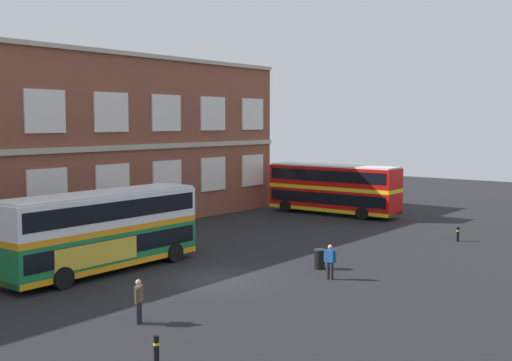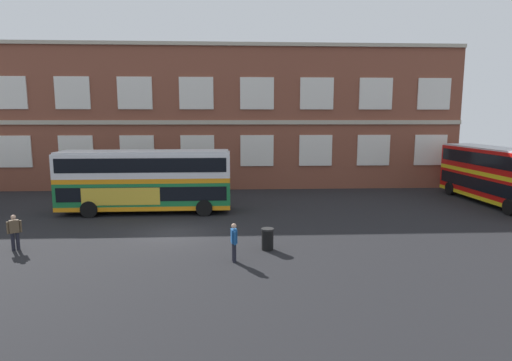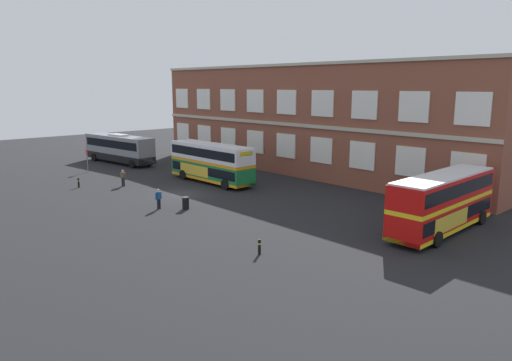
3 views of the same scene
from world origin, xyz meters
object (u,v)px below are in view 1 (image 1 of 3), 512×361
object	(u,v)px
waiting_passenger	(139,299)
safety_bollard_east	(156,350)
double_decker_near	(102,230)
station_litter_bin	(320,259)
safety_bollard_west	(458,234)
double_decker_middle	(333,188)
second_passenger	(330,260)

from	to	relation	value
waiting_passenger	safety_bollard_east	xyz separation A→B (m)	(-2.45, -3.58, -0.44)
double_decker_near	station_litter_bin	distance (m)	11.19
waiting_passenger	safety_bollard_west	distance (m)	24.00
waiting_passenger	double_decker_middle	bearing A→B (deg)	17.43
waiting_passenger	station_litter_bin	size ratio (longest dim) A/B	1.65
safety_bollard_west	waiting_passenger	bearing A→B (deg)	172.08
double_decker_middle	waiting_passenger	distance (m)	30.48
double_decker_middle	station_litter_bin	distance (m)	19.79
double_decker_middle	waiting_passenger	xyz separation A→B (m)	(-29.06, -9.13, -1.22)
double_decker_middle	second_passenger	distance (m)	21.92
second_passenger	safety_bollard_east	size ratio (longest dim) A/B	1.79
double_decker_middle	safety_bollard_east	bearing A→B (deg)	-158.04
waiting_passenger	safety_bollard_east	distance (m)	4.36
double_decker_near	second_passenger	distance (m)	11.51
double_decker_middle	second_passenger	bearing A→B (deg)	-149.14
station_litter_bin	waiting_passenger	bearing A→B (deg)	177.55
station_litter_bin	double_decker_middle	bearing A→B (deg)	29.23
double_decker_middle	station_litter_bin	size ratio (longest dim) A/B	10.74
safety_bollard_west	safety_bollard_east	size ratio (longest dim) A/B	1.00
safety_bollard_west	safety_bollard_east	xyz separation A→B (m)	(-26.22, -0.27, 0.00)
double_decker_near	double_decker_middle	world-z (taller)	same
safety_bollard_west	double_decker_middle	bearing A→B (deg)	66.94
station_litter_bin	safety_bollard_east	bearing A→B (deg)	-167.87
double_decker_near	safety_bollard_west	xyz separation A→B (m)	(19.27, -11.08, -1.66)
safety_bollard_east	safety_bollard_west	bearing A→B (deg)	0.59
waiting_passenger	safety_bollard_east	size ratio (longest dim) A/B	1.79
double_decker_middle	station_litter_bin	xyz separation A→B (m)	(-17.21, -9.63, -1.63)
station_litter_bin	second_passenger	bearing A→B (deg)	-134.62
safety_bollard_east	waiting_passenger	bearing A→B (deg)	55.56
double_decker_middle	waiting_passenger	world-z (taller)	double_decker_middle
double_decker_middle	double_decker_near	bearing A→B (deg)	-176.85
double_decker_near	second_passenger	xyz separation A→B (m)	(5.78, -9.87, -1.22)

